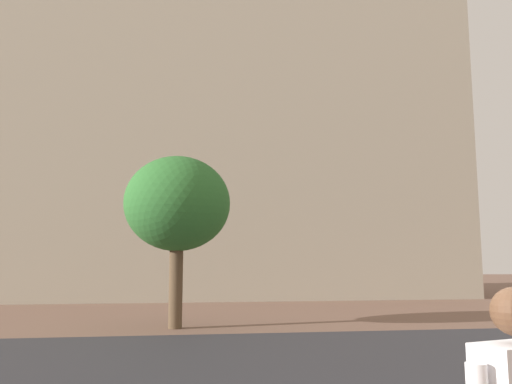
% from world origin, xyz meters
% --- Properties ---
extents(ground_plane, '(120.00, 120.00, 0.00)m').
position_xyz_m(ground_plane, '(0.00, 10.00, 0.00)').
color(ground_plane, brown).
extents(street_asphalt_strip, '(120.00, 6.22, 0.00)m').
position_xyz_m(street_asphalt_strip, '(0.00, 7.66, 0.00)').
color(street_asphalt_strip, '#2D2D33').
rests_on(street_asphalt_strip, ground_plane).
extents(landmark_building, '(29.68, 10.51, 31.00)m').
position_xyz_m(landmark_building, '(-1.58, 26.44, 9.87)').
color(landmark_building, '#B2A893').
rests_on(landmark_building, ground_plane).
extents(tree_curb_far, '(3.03, 3.03, 4.88)m').
position_xyz_m(tree_curb_far, '(-2.02, 12.07, 3.48)').
color(tree_curb_far, brown).
rests_on(tree_curb_far, ground_plane).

